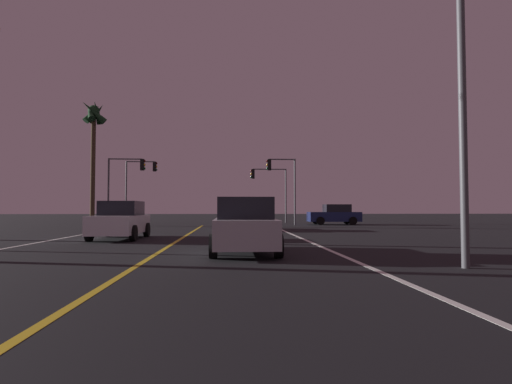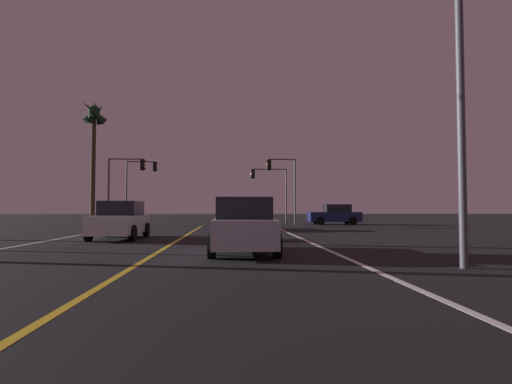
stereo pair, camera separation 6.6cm
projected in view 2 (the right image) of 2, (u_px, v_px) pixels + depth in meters
name	position (u px, v px, depth m)	size (l,w,h in m)	color
lane_edge_right	(335.00, 253.00, 12.61)	(0.16, 40.20, 0.01)	silver
lane_center_divider	(155.00, 254.00, 12.28)	(0.16, 40.20, 0.01)	gold
car_ahead_far	(235.00, 217.00, 26.15)	(2.02, 4.30, 1.70)	black
car_lead_same_lane	(243.00, 226.00, 12.58)	(2.02, 4.30, 1.70)	black
car_crossing_side	(335.00, 215.00, 34.44)	(4.30, 2.02, 1.70)	black
car_oncoming	(120.00, 221.00, 18.43)	(2.02, 4.30, 1.70)	black
traffic_light_near_right	(282.00, 176.00, 33.36)	(2.42, 0.36, 5.41)	#4C4C51
traffic_light_near_left	(126.00, 176.00, 32.62)	(2.95, 0.36, 5.35)	#4C4C51
traffic_light_far_right	(269.00, 182.00, 38.81)	(3.45, 0.36, 5.12)	#4C4C51
traffic_light_far_left	(141.00, 177.00, 38.12)	(2.92, 0.36, 5.76)	#4C4C51
street_lamp_right_near	(434.00, 45.00, 9.58)	(2.72, 0.44, 8.14)	#4C4C51
palm_tree_left_far	(94.00, 126.00, 32.73)	(2.11, 1.93, 9.98)	#473826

